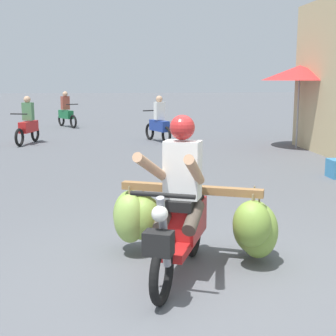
# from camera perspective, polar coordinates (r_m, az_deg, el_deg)

# --- Properties ---
(ground_plane) EXTENTS (120.00, 120.00, 0.00)m
(ground_plane) POSITION_cam_1_polar(r_m,az_deg,el_deg) (4.69, 2.86, -13.61)
(ground_plane) COLOR #56595E
(motorbike_main_loaded) EXTENTS (1.83, 1.84, 1.58)m
(motorbike_main_loaded) POSITION_cam_1_polar(r_m,az_deg,el_deg) (5.03, 2.85, -5.87)
(motorbike_main_loaded) COLOR black
(motorbike_main_loaded) RESTS_ON ground
(motorbike_distant_ahead_left) EXTENTS (0.92, 1.44, 1.40)m
(motorbike_distant_ahead_left) POSITION_cam_1_polar(r_m,az_deg,el_deg) (19.68, -11.91, 6.40)
(motorbike_distant_ahead_left) COLOR black
(motorbike_distant_ahead_left) RESTS_ON ground
(motorbike_distant_ahead_right) EXTENTS (0.77, 1.53, 1.40)m
(motorbike_distant_ahead_right) POSITION_cam_1_polar(r_m,az_deg,el_deg) (14.69, -1.08, 5.28)
(motorbike_distant_ahead_right) COLOR black
(motorbike_distant_ahead_right) RESTS_ON ground
(motorbike_distant_far_ahead) EXTENTS (0.62, 1.59, 1.40)m
(motorbike_distant_far_ahead) POSITION_cam_1_polar(r_m,az_deg,el_deg) (14.90, -16.16, 4.94)
(motorbike_distant_far_ahead) COLOR black
(motorbike_distant_far_ahead) RESTS_ON ground
(market_umbrella_near_shop) EXTENTS (2.08, 2.08, 2.26)m
(market_umbrella_near_shop) POSITION_cam_1_polar(r_m,az_deg,el_deg) (13.82, 15.26, 10.76)
(market_umbrella_near_shop) COLOR #99999E
(market_umbrella_near_shop) RESTS_ON ground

